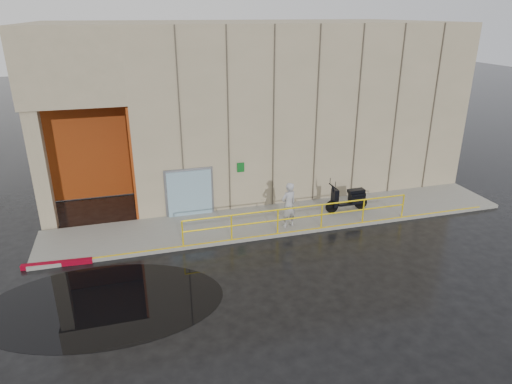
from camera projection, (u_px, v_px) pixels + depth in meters
ground at (212, 291)px, 14.77m from camera, size 120.00×120.00×0.00m
sidewalk at (283, 219)px, 19.80m from camera, size 20.00×3.00×0.15m
building at (264, 97)px, 24.35m from camera, size 20.00×10.17×8.00m
guardrail at (300, 218)px, 18.44m from camera, size 9.56×0.06×1.03m
person at (289, 205)px, 18.56m from camera, size 0.81×0.65×1.93m
scooter at (348, 192)px, 20.10m from camera, size 2.02×0.69×1.55m
red_curb at (57, 264)px, 16.22m from camera, size 2.41×0.34×0.18m
puddle at (104, 303)px, 14.19m from camera, size 7.92×5.41×0.01m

